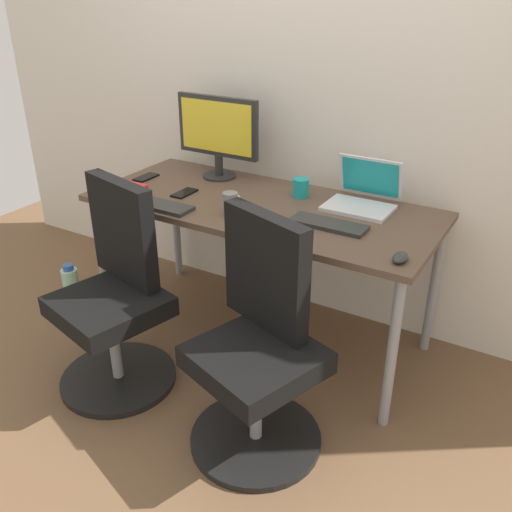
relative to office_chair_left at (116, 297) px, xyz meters
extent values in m
plane|color=brown|center=(0.39, 0.63, -0.42)|extent=(5.28, 5.28, 0.00)
cube|color=silver|center=(0.39, 1.08, 0.88)|extent=(4.40, 0.04, 2.60)
cube|color=brown|center=(0.39, 0.63, 0.31)|extent=(1.69, 0.74, 0.03)
cylinder|color=gray|center=(-0.40, 0.31, -0.06)|extent=(0.04, 0.04, 0.72)
cylinder|color=gray|center=(1.19, 0.31, -0.06)|extent=(0.04, 0.04, 0.72)
cylinder|color=gray|center=(-0.40, 0.95, -0.06)|extent=(0.04, 0.04, 0.72)
cylinder|color=gray|center=(1.19, 0.95, -0.06)|extent=(0.04, 0.04, 0.72)
cylinder|color=black|center=(0.02, -0.06, -0.41)|extent=(0.54, 0.54, 0.03)
cylinder|color=gray|center=(0.02, -0.06, -0.22)|extent=(0.05, 0.05, 0.34)
cube|color=black|center=(0.02, -0.06, -0.01)|extent=(0.53, 0.53, 0.09)
cube|color=black|center=(-0.03, 0.12, 0.28)|extent=(0.42, 0.17, 0.48)
cylinder|color=black|center=(0.77, -0.06, -0.41)|extent=(0.54, 0.54, 0.03)
cylinder|color=gray|center=(0.77, -0.06, -0.22)|extent=(0.05, 0.05, 0.34)
cube|color=black|center=(0.77, -0.06, -0.01)|extent=(0.56, 0.56, 0.09)
cube|color=black|center=(0.72, 0.11, 0.28)|extent=(0.42, 0.20, 0.48)
cylinder|color=#A5D8B2|center=(-0.62, 0.26, -0.28)|extent=(0.09, 0.09, 0.28)
cylinder|color=#2D59B2|center=(-0.62, 0.26, -0.13)|extent=(0.06, 0.06, 0.03)
cylinder|color=#262626|center=(0.00, 0.86, 0.33)|extent=(0.18, 0.18, 0.01)
cylinder|color=#262626|center=(0.00, 0.86, 0.39)|extent=(0.04, 0.04, 0.11)
cube|color=#262626|center=(0.00, 0.86, 0.60)|extent=(0.48, 0.03, 0.31)
cube|color=yellow|center=(0.00, 0.84, 0.60)|extent=(0.43, 0.00, 0.26)
cube|color=silver|center=(0.83, 0.79, 0.33)|extent=(0.31, 0.22, 0.02)
cube|color=silver|center=(0.83, 0.93, 0.44)|extent=(0.31, 0.06, 0.21)
cube|color=teal|center=(0.83, 0.92, 0.45)|extent=(0.28, 0.05, 0.17)
cube|color=#2D2D2D|center=(0.00, 0.34, 0.33)|extent=(0.34, 0.12, 0.02)
cube|color=#2D2D2D|center=(0.79, 0.54, 0.33)|extent=(0.34, 0.12, 0.02)
ellipsoid|color=#2D2D2D|center=(1.16, 0.37, 0.34)|extent=(0.06, 0.10, 0.03)
ellipsoid|color=#B7B7B7|center=(0.27, 0.58, 0.34)|extent=(0.06, 0.10, 0.03)
cylinder|color=teal|center=(0.51, 0.81, 0.37)|extent=(0.08, 0.08, 0.09)
cylinder|color=slate|center=(0.34, 0.44, 0.38)|extent=(0.07, 0.07, 0.10)
cube|color=black|center=(-0.33, 0.63, 0.33)|extent=(0.07, 0.14, 0.01)
cube|color=black|center=(0.00, 0.54, 0.33)|extent=(0.07, 0.14, 0.01)
cube|color=red|center=(-0.31, 0.43, 0.34)|extent=(0.21, 0.15, 0.03)
camera|label=1|loc=(1.66, -1.55, 1.30)|focal=39.22mm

